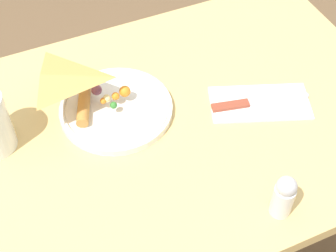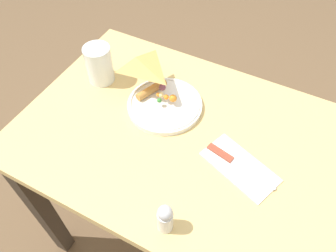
{
  "view_description": "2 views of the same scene",
  "coord_description": "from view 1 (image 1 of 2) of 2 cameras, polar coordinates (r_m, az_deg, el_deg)",
  "views": [
    {
      "loc": [
        -0.29,
        -0.61,
        1.53
      ],
      "look_at": [
        -0.04,
        -0.06,
        0.83
      ],
      "focal_mm": 55.0,
      "sensor_mm": 36.0,
      "label": 1
    },
    {
      "loc": [
        0.22,
        -0.52,
        1.5
      ],
      "look_at": [
        -0.03,
        -0.04,
        0.82
      ],
      "focal_mm": 35.0,
      "sensor_mm": 36.0,
      "label": 2
    }
  ],
  "objects": [
    {
      "name": "plate_pizza",
      "position": [
        1.04,
        -5.84,
        2.13
      ],
      "size": [
        0.23,
        0.23,
        0.05
      ],
      "color": "white",
      "rests_on": "dining_table"
    },
    {
      "name": "butter_knife",
      "position": [
        1.07,
        9.62,
        2.64
      ],
      "size": [
        0.21,
        0.06,
        0.01
      ],
      "rotation": [
        0.0,
        0.0,
        -0.22
      ],
      "color": "#99422D",
      "rests_on": "napkin_folded"
    },
    {
      "name": "napkin_folded",
      "position": [
        1.08,
        10.13,
        2.54
      ],
      "size": [
        0.23,
        0.17,
        0.0
      ],
      "rotation": [
        0.0,
        0.0,
        -0.36
      ],
      "color": "white",
      "rests_on": "dining_table"
    },
    {
      "name": "salt_shaker",
      "position": [
        0.89,
        12.71,
        -7.57
      ],
      "size": [
        0.04,
        0.04,
        0.09
      ],
      "color": "silver",
      "rests_on": "dining_table"
    },
    {
      "name": "dining_table",
      "position": [
        1.14,
        0.61,
        -4.04
      ],
      "size": [
        0.95,
        0.66,
        0.76
      ],
      "color": "#DBB770",
      "rests_on": "ground_plane"
    }
  ]
}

